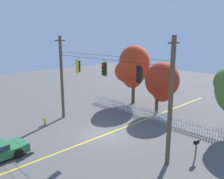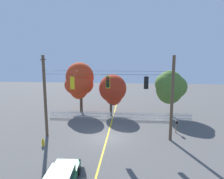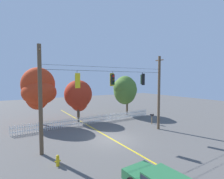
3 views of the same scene
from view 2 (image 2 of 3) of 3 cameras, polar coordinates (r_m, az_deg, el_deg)
ground at (r=21.96m, az=-1.34°, el=-12.89°), size 80.00×80.00×0.00m
lane_centerline_stripe at (r=21.96m, az=-1.34°, el=-12.88°), size 0.16×36.00×0.01m
signal_support_span at (r=20.71m, az=-1.38°, el=-2.05°), size 12.84×1.10×8.29m
traffic_signal_northbound_secondary at (r=21.11m, az=-10.59°, el=1.81°), size 0.43×0.38×1.47m
traffic_signal_northbound_primary at (r=20.46m, az=-1.16°, el=1.95°), size 0.43×0.38×1.38m
traffic_signal_westbound_side at (r=20.38m, az=9.20°, el=1.85°), size 0.43×0.38×1.36m
white_picket_fence at (r=27.44m, az=1.88°, el=-7.07°), size 18.33×0.06×1.04m
autumn_maple_near_fence at (r=30.65m, az=-8.84°, el=2.11°), size 4.09×4.23×7.20m
autumn_maple_mid at (r=29.16m, az=0.26°, el=-0.14°), size 3.78×3.44×5.60m
autumn_oak_far_east at (r=29.30m, az=15.59°, el=0.88°), size 4.40×3.82×6.24m
parked_car at (r=14.84m, az=-13.87°, el=-22.43°), size 2.12×4.69×1.15m
fire_hydrant at (r=21.04m, az=-18.12°, el=-13.35°), size 0.38×0.22×0.75m
roadside_mailbox at (r=23.85m, az=16.97°, el=-8.61°), size 0.25×0.44×1.37m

